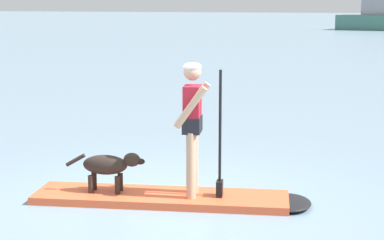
% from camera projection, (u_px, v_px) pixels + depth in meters
% --- Properties ---
extents(ground_plane, '(400.00, 400.00, 0.00)m').
position_uv_depth(ground_plane, '(161.00, 201.00, 8.11)').
color(ground_plane, gray).
extents(paddleboard, '(3.62, 1.73, 0.10)m').
position_uv_depth(paddleboard, '(178.00, 198.00, 8.07)').
color(paddleboard, '#E55933').
rests_on(paddleboard, ground_plane).
extents(person_paddler, '(0.67, 0.57, 1.70)m').
position_uv_depth(person_paddler, '(194.00, 119.00, 7.86)').
color(person_paddler, tan).
rests_on(person_paddler, paddleboard).
extents(dog, '(1.03, 0.40, 0.53)m').
position_uv_depth(dog, '(109.00, 166.00, 8.11)').
color(dog, '#2D231E').
rests_on(dog, paddleboard).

